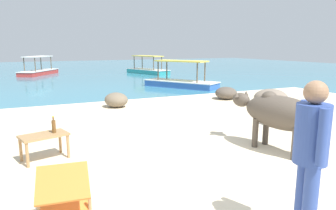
% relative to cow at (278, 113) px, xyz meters
% --- Properties ---
extents(sand_beach, '(18.00, 14.00, 0.04)m').
position_rel_cow_xyz_m(sand_beach, '(-1.51, -0.44, -0.75)').
color(sand_beach, beige).
rests_on(sand_beach, ground).
extents(water_surface, '(60.00, 36.00, 0.03)m').
position_rel_cow_xyz_m(water_surface, '(-1.51, 21.56, -0.77)').
color(water_surface, teal).
rests_on(water_surface, ground).
extents(cow, '(0.83, 1.98, 1.10)m').
position_rel_cow_xyz_m(cow, '(0.00, 0.00, 0.00)').
color(cow, '#4C4238').
rests_on(cow, sand_beach).
extents(low_bench_table, '(0.85, 0.63, 0.45)m').
position_rel_cow_xyz_m(low_bench_table, '(-3.96, 1.32, -0.35)').
color(low_bench_table, '#A37A4C').
rests_on(low_bench_table, sand_beach).
extents(bottle, '(0.07, 0.07, 0.30)m').
position_rel_cow_xyz_m(bottle, '(-3.79, 1.35, -0.16)').
color(bottle, brown).
rests_on(bottle, low_bench_table).
extents(deck_chair_near, '(0.64, 0.83, 0.68)m').
position_rel_cow_xyz_m(deck_chair_near, '(1.50, 1.41, -0.34)').
color(deck_chair_near, '#A37A4C').
rests_on(deck_chair_near, sand_beach).
extents(deck_chair_far, '(0.62, 0.82, 0.68)m').
position_rel_cow_xyz_m(deck_chair_far, '(-3.88, -0.89, -0.34)').
color(deck_chair_far, '#A37A4C').
rests_on(deck_chair_far, sand_beach).
extents(person_standing, '(0.32, 0.47, 1.62)m').
position_rel_cow_xyz_m(person_standing, '(-1.73, -2.17, 0.22)').
color(person_standing, '#334C99').
rests_on(person_standing, sand_beach).
extents(shore_rock_large, '(0.99, 1.02, 0.47)m').
position_rel_cow_xyz_m(shore_rock_large, '(-1.60, 5.36, -0.49)').
color(shore_rock_large, '#756651').
rests_on(shore_rock_large, sand_beach).
extents(shore_rock_medium, '(1.34, 1.26, 0.59)m').
position_rel_cow_xyz_m(shore_rock_medium, '(2.92, 3.28, -0.43)').
color(shore_rock_medium, gray).
rests_on(shore_rock_medium, sand_beach).
extents(shore_rock_small, '(0.81, 0.81, 0.45)m').
position_rel_cow_xyz_m(shore_rock_small, '(2.51, 5.14, -0.50)').
color(shore_rock_small, brown).
rests_on(shore_rock_small, sand_beach).
extents(boat_teal, '(2.32, 3.85, 1.29)m').
position_rel_cow_xyz_m(boat_teal, '(3.89, 16.84, -0.48)').
color(boat_teal, teal).
rests_on(boat_teal, water_surface).
extents(boat_red, '(2.89, 3.74, 1.29)m').
position_rel_cow_xyz_m(boat_red, '(-3.38, 19.02, -0.48)').
color(boat_red, '#C63833').
rests_on(boat_red, water_surface).
extents(boat_blue, '(2.92, 3.73, 1.29)m').
position_rel_cow_xyz_m(boat_blue, '(2.61, 9.01, -0.48)').
color(boat_blue, '#3866B7').
rests_on(boat_blue, water_surface).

